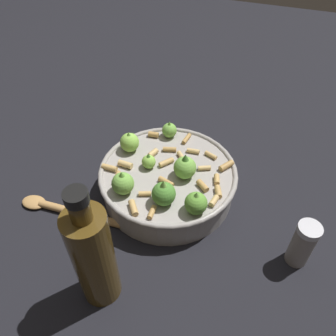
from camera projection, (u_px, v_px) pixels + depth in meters
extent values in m
plane|color=black|center=(168.00, 192.00, 0.74)|extent=(2.40, 2.40, 0.00)
cylinder|color=#9E9993|center=(168.00, 182.00, 0.72)|extent=(0.27, 0.27, 0.06)
torus|color=#9E9993|center=(168.00, 171.00, 0.69)|extent=(0.28, 0.28, 0.01)
sphere|color=#609E38|center=(196.00, 203.00, 0.61)|extent=(0.04, 0.04, 0.04)
cone|color=#75B247|center=(197.00, 196.00, 0.59)|extent=(0.02, 0.02, 0.02)
sphere|color=#75B247|center=(185.00, 168.00, 0.67)|extent=(0.05, 0.05, 0.05)
cone|color=#4C8933|center=(185.00, 159.00, 0.65)|extent=(0.02, 0.02, 0.02)
sphere|color=#4C8933|center=(164.00, 194.00, 0.62)|extent=(0.04, 0.04, 0.04)
cone|color=#75B247|center=(164.00, 185.00, 0.60)|extent=(0.02, 0.02, 0.02)
sphere|color=#75B247|center=(123.00, 183.00, 0.64)|extent=(0.04, 0.04, 0.04)
cone|color=#609E38|center=(122.00, 176.00, 0.63)|extent=(0.02, 0.02, 0.02)
sphere|color=#8CC64C|center=(149.00, 161.00, 0.70)|extent=(0.03, 0.03, 0.03)
cone|color=#4C8933|center=(149.00, 155.00, 0.68)|extent=(0.01, 0.01, 0.01)
sphere|color=#8CC64C|center=(130.00, 142.00, 0.73)|extent=(0.04, 0.04, 0.04)
cone|color=#75B247|center=(129.00, 135.00, 0.71)|extent=(0.01, 0.01, 0.02)
sphere|color=#75B247|center=(169.00, 130.00, 0.76)|extent=(0.03, 0.03, 0.03)
cone|color=#609E38|center=(169.00, 124.00, 0.75)|extent=(0.01, 0.01, 0.01)
cylinder|color=tan|center=(166.00, 182.00, 0.67)|extent=(0.02, 0.03, 0.01)
cylinder|color=tan|center=(217.00, 179.00, 0.67)|extent=(0.02, 0.02, 0.01)
cylinder|color=tan|center=(203.00, 186.00, 0.66)|extent=(0.03, 0.03, 0.01)
cylinder|color=tan|center=(166.00, 162.00, 0.70)|extent=(0.03, 0.03, 0.01)
cylinder|color=tan|center=(187.00, 139.00, 0.76)|extent=(0.03, 0.01, 0.01)
cylinder|color=tan|center=(152.00, 212.00, 0.61)|extent=(0.03, 0.01, 0.01)
cylinder|color=tan|center=(226.00, 166.00, 0.70)|extent=(0.03, 0.03, 0.01)
cylinder|color=tan|center=(170.00, 149.00, 0.73)|extent=(0.02, 0.03, 0.01)
cylinder|color=tan|center=(145.00, 194.00, 0.64)|extent=(0.02, 0.03, 0.01)
cylinder|color=tan|center=(116.00, 177.00, 0.67)|extent=(0.03, 0.01, 0.01)
cylinder|color=tan|center=(204.00, 168.00, 0.69)|extent=(0.02, 0.03, 0.01)
cylinder|color=tan|center=(193.00, 151.00, 0.73)|extent=(0.01, 0.03, 0.01)
cylinder|color=tan|center=(214.00, 201.00, 0.63)|extent=(0.03, 0.02, 0.01)
cylinder|color=tan|center=(125.00, 164.00, 0.70)|extent=(0.01, 0.03, 0.01)
cylinder|color=tan|center=(211.00, 155.00, 0.72)|extent=(0.02, 0.03, 0.01)
cylinder|color=tan|center=(153.00, 134.00, 0.77)|extent=(0.01, 0.02, 0.01)
cylinder|color=tan|center=(182.00, 157.00, 0.72)|extent=(0.03, 0.03, 0.01)
cylinder|color=tan|center=(218.00, 192.00, 0.65)|extent=(0.03, 0.02, 0.01)
cylinder|color=tan|center=(110.00, 168.00, 0.69)|extent=(0.01, 0.03, 0.01)
cylinder|color=tan|center=(133.00, 208.00, 0.62)|extent=(0.03, 0.03, 0.01)
cylinder|color=tan|center=(153.00, 153.00, 0.72)|extent=(0.03, 0.02, 0.01)
cylinder|color=gray|center=(301.00, 246.00, 0.59)|extent=(0.04, 0.04, 0.09)
cylinder|color=silver|center=(310.00, 230.00, 0.56)|extent=(0.04, 0.04, 0.01)
cylinder|color=#4C3814|center=(94.00, 258.00, 0.51)|extent=(0.06, 0.06, 0.20)
cylinder|color=#4C3814|center=(80.00, 210.00, 0.43)|extent=(0.03, 0.03, 0.04)
cylinder|color=black|center=(76.00, 197.00, 0.41)|extent=(0.03, 0.03, 0.02)
cylinder|color=#B2844C|center=(82.00, 214.00, 0.68)|extent=(0.02, 0.19, 0.02)
ellipsoid|color=#B2844C|center=(34.00, 202.00, 0.71)|extent=(0.04, 0.05, 0.01)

